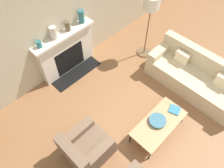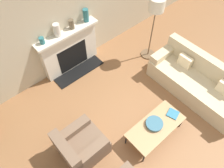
{
  "view_description": "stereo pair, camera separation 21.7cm",
  "coord_description": "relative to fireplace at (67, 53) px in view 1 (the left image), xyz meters",
  "views": [
    {
      "loc": [
        -1.91,
        -0.75,
        4.27
      ],
      "look_at": [
        0.16,
        1.29,
        0.45
      ],
      "focal_mm": 35.0,
      "sensor_mm": 36.0,
      "label": 1
    },
    {
      "loc": [
        -1.76,
        -0.9,
        4.27
      ],
      "look_at": [
        0.16,
        1.29,
        0.45
      ],
      "focal_mm": 35.0,
      "sensor_mm": 36.0,
      "label": 2
    }
  ],
  "objects": [
    {
      "name": "book",
      "position": [
        0.6,
        -2.74,
        -0.15
      ],
      "size": [
        0.26,
        0.27,
        0.02
      ],
      "rotation": [
        0.0,
        0.0,
        0.29
      ],
      "color": "teal",
      "rests_on": "coffee_table"
    },
    {
      "name": "fireplace",
      "position": [
        0.0,
        0.0,
        0.0
      ],
      "size": [
        1.58,
        0.59,
        1.12
      ],
      "color": "beige",
      "rests_on": "ground_plane"
    },
    {
      "name": "coffee_table",
      "position": [
        0.14,
        -2.7,
        -0.19
      ],
      "size": [
        1.21,
        0.57,
        0.38
      ],
      "color": "tan",
      "rests_on": "ground_plane"
    },
    {
      "name": "mantel_vase_center_left",
      "position": [
        -0.2,
        0.01,
        0.72
      ],
      "size": [
        0.15,
        0.15,
        0.3
      ],
      "color": "beige",
      "rests_on": "fireplace"
    },
    {
      "name": "mantel_vase_center_right",
      "position": [
        0.17,
        0.01,
        0.68
      ],
      "size": [
        0.12,
        0.12,
        0.22
      ],
      "color": "brown",
      "rests_on": "fireplace"
    },
    {
      "name": "bowl",
      "position": [
        0.13,
        -2.65,
        -0.12
      ],
      "size": [
        0.34,
        0.34,
        0.07
      ],
      "color": "#38667A",
      "rests_on": "coffee_table"
    },
    {
      "name": "couch",
      "position": [
        1.71,
        -2.6,
        -0.22
      ],
      "size": [
        0.84,
        2.29,
        0.88
      ],
      "rotation": [
        0.0,
        0.0,
        -1.57
      ],
      "color": "#CCB78E",
      "rests_on": "ground_plane"
    },
    {
      "name": "mantel_vase_left",
      "position": [
        -0.58,
        0.01,
        0.65
      ],
      "size": [
        0.11,
        0.11,
        0.15
      ],
      "color": "#28666B",
      "rests_on": "fireplace"
    },
    {
      "name": "armchair_far",
      "position": [
        -1.2,
        -2.02,
        -0.25
      ],
      "size": [
        0.82,
        0.75,
        0.77
      ],
      "rotation": [
        0.0,
        0.0,
        1.57
      ],
      "color": "brown",
      "rests_on": "ground_plane"
    },
    {
      "name": "ground_plane",
      "position": [
        -0.03,
        -2.68,
        -0.54
      ],
      "size": [
        18.0,
        18.0,
        0.0
      ],
      "primitive_type": "plane",
      "color": "brown"
    },
    {
      "name": "floor_lamp",
      "position": [
        1.78,
        -1.01,
        0.83
      ],
      "size": [
        0.38,
        0.38,
        1.69
      ],
      "color": "brown",
      "rests_on": "ground_plane"
    },
    {
      "name": "wall_back",
      "position": [
        -0.03,
        0.14,
        0.91
      ],
      "size": [
        18.0,
        0.06,
        2.9
      ],
      "color": "#BCAD8E",
      "rests_on": "ground_plane"
    },
    {
      "name": "mantel_vase_right",
      "position": [
        0.58,
        0.01,
        0.73
      ],
      "size": [
        0.13,
        0.13,
        0.31
      ],
      "color": "#28666B",
      "rests_on": "fireplace"
    }
  ]
}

